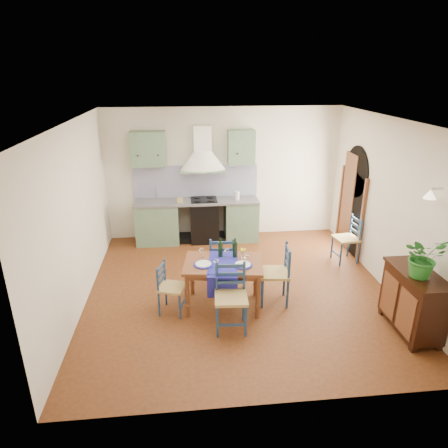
% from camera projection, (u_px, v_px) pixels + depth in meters
% --- Properties ---
extents(floor, '(5.00, 5.00, 0.00)m').
position_uv_depth(floor, '(239.00, 290.00, 6.79)').
color(floor, '#47220F').
rests_on(floor, ground).
extents(back_wall, '(5.00, 0.96, 2.80)m').
position_uv_depth(back_wall, '(203.00, 193.00, 8.48)').
color(back_wall, silver).
rests_on(back_wall, ground).
extents(right_wall, '(0.26, 5.00, 2.80)m').
position_uv_depth(right_wall, '(382.00, 205.00, 6.80)').
color(right_wall, silver).
rests_on(right_wall, ground).
extents(left_wall, '(0.04, 5.00, 2.80)m').
position_uv_depth(left_wall, '(76.00, 218.00, 6.04)').
color(left_wall, silver).
rests_on(left_wall, ground).
extents(ceiling, '(5.00, 5.00, 0.01)m').
position_uv_depth(ceiling, '(241.00, 121.00, 5.77)').
color(ceiling, silver).
rests_on(ceiling, back_wall).
extents(dining_table, '(1.28, 0.99, 1.07)m').
position_uv_depth(dining_table, '(223.00, 268.00, 6.10)').
color(dining_table, brown).
rests_on(dining_table, ground).
extents(chair_near, '(0.49, 0.49, 0.98)m').
position_uv_depth(chair_near, '(231.00, 297.00, 5.63)').
color(chair_near, navy).
rests_on(chair_near, ground).
extents(chair_far, '(0.46, 0.46, 0.93)m').
position_uv_depth(chair_far, '(222.00, 260.00, 6.76)').
color(chair_far, navy).
rests_on(chair_far, ground).
extents(chair_left, '(0.47, 0.47, 0.80)m').
position_uv_depth(chair_left, '(170.00, 288.00, 6.04)').
color(chair_left, navy).
rests_on(chair_left, ground).
extents(chair_right, '(0.50, 0.50, 0.97)m').
position_uv_depth(chair_right, '(277.00, 274.00, 6.27)').
color(chair_right, navy).
rests_on(chair_right, ground).
extents(chair_spare, '(0.47, 0.47, 0.90)m').
position_uv_depth(chair_spare, '(348.00, 239.00, 7.66)').
color(chair_spare, navy).
rests_on(chair_spare, ground).
extents(sideboard, '(0.50, 1.05, 0.94)m').
position_uv_depth(sideboard, '(413.00, 300.00, 5.55)').
color(sideboard, black).
rests_on(sideboard, ground).
extents(potted_plant, '(0.57, 0.51, 0.57)m').
position_uv_depth(potted_plant, '(424.00, 257.00, 5.19)').
color(potted_plant, '#216B23').
rests_on(potted_plant, sideboard).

